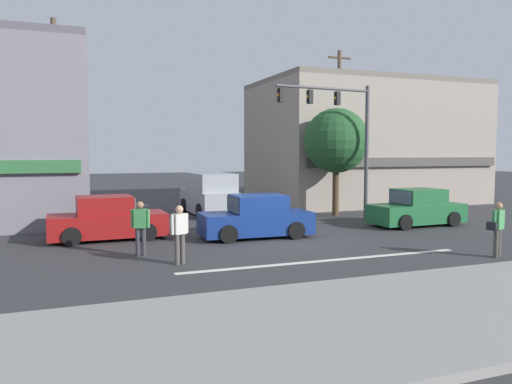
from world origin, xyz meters
TOP-DOWN VIEW (x-y plane):
  - ground_plane at (0.00, 0.00)m, footprint 120.00×120.00m
  - lane_marking_stripe at (0.00, -3.50)m, footprint 9.00×0.24m
  - sidewalk_curb at (0.00, -8.50)m, footprint 40.00×5.00m
  - building_right_corner at (10.72, 11.08)m, footprint 13.22×8.57m
  - street_tree at (5.51, 5.59)m, footprint 3.21×3.21m
  - utility_pole_near_left at (-7.34, 5.54)m, footprint 1.40×0.22m
  - utility_pole_far_right at (7.50, 8.79)m, footprint 1.40×0.22m
  - traffic_light_mast at (4.75, 3.61)m, footprint 4.88×0.62m
  - sedan_crossing_rightbound at (-0.52, 0.94)m, footprint 4.17×2.01m
  - van_approaching_near at (-0.30, 8.11)m, footprint 2.15×4.65m
  - sedan_parked_curbside at (-5.71, 2.43)m, footprint 4.14×1.96m
  - sedan_waiting_far at (6.99, 1.26)m, footprint 4.15×1.98m
  - pedestrian_foreground_with_bag at (4.96, -4.94)m, footprint 0.69×0.38m
  - pedestrian_mid_crossing at (-4.11, -2.42)m, footprint 0.54×0.33m
  - pedestrian_far_side at (-4.98, -0.87)m, footprint 0.54×0.33m

SIDE VIEW (x-z plane):
  - ground_plane at x=0.00m, z-range 0.00..0.00m
  - lane_marking_stripe at x=0.00m, z-range 0.00..0.01m
  - sidewalk_curb at x=0.00m, z-range 0.00..0.16m
  - sedan_crossing_rightbound at x=-0.52m, z-range -0.08..1.50m
  - sedan_parked_curbside at x=-5.71m, z-range -0.08..1.50m
  - sedan_waiting_far at x=6.99m, z-range -0.08..1.50m
  - pedestrian_mid_crossing at x=-4.11m, z-range 0.11..1.78m
  - pedestrian_far_side at x=-4.98m, z-range 0.11..1.78m
  - pedestrian_foreground_with_bag at x=4.96m, z-range 0.12..1.79m
  - van_approaching_near at x=-0.30m, z-range -0.05..2.06m
  - street_tree at x=5.51m, z-range 1.04..6.37m
  - building_right_corner at x=10.72m, z-range 0.00..7.49m
  - traffic_light_mast at x=4.75m, z-range 1.20..7.40m
  - utility_pole_near_left at x=-7.34m, z-range 0.15..8.59m
  - utility_pole_far_right at x=7.50m, z-range 0.15..8.99m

